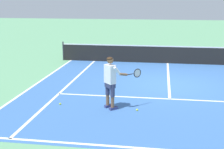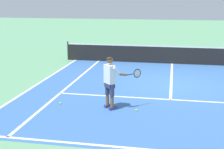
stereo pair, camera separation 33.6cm
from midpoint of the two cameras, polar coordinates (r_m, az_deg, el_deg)
The scene contains 10 objects.
ground_plane at distance 13.41m, azimuth 9.46°, elevation -1.78°, with size 80.00×80.00×0.00m, color #609E70.
court_inner_surface at distance 12.68m, azimuth 9.47°, elevation -2.68°, with size 10.98×10.77×0.00m, color #3866A8.
line_service at distance 11.51m, azimuth 9.49°, elevation -4.35°, with size 8.23×0.10×0.01m, color white.
line_centre_service at distance 14.59m, azimuth 9.44°, elevation -0.50°, with size 0.10×6.40×0.01m, color white.
line_singles_left at distance 13.27m, azimuth -8.59°, elevation -1.89°, with size 0.10×10.37×0.01m, color white.
line_doubles_left at distance 13.74m, azimuth -14.07°, elevation -1.61°, with size 0.10×10.37×0.01m, color white.
tennis_net at distance 17.62m, azimuth 9.47°, elevation 3.58°, with size 11.96×0.08×1.07m.
tennis_player at distance 10.13m, azimuth -1.15°, elevation -0.85°, with size 1.17×0.72×1.71m.
tennis_ball_near_feet at distance 10.94m, azimuth -10.16°, elevation -5.20°, with size 0.07×0.07×0.07m, color #CCE02D.
tennis_ball_by_baseline at distance 10.22m, azimuth 3.58°, elevation -6.35°, with size 0.07×0.07×0.07m, color #CCE02D.
Camera 1 is at (-0.35, -12.96, 3.53)m, focal length 50.97 mm.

